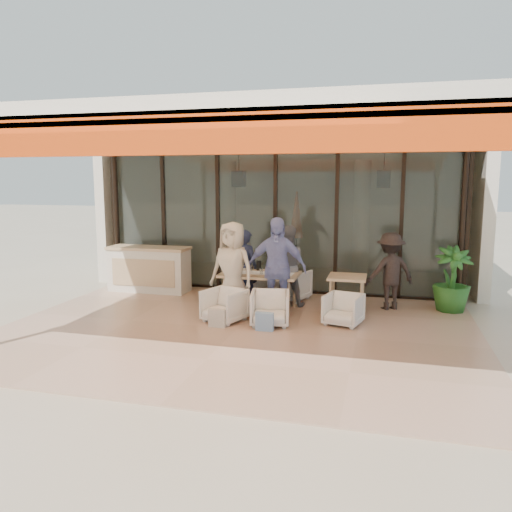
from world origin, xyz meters
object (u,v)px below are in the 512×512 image
Objects in this scene: chair_near_left at (224,304)px; host_counter at (149,269)px; side_chair at (343,308)px; potted_palm at (452,280)px; chair_near_right at (270,307)px; dining_table at (260,276)px; chair_far_left at (252,284)px; diner_grey at (286,266)px; standing_woman at (390,271)px; chair_far_right at (290,283)px; diner_navy at (246,267)px; diner_cream at (232,269)px; side_table at (347,281)px; diner_periwinkle at (276,268)px.

host_counter is at bearing 162.00° from chair_near_left.
potted_palm is (1.94, 1.43, 0.33)m from side_chair.
dining_table is at bearing 103.66° from chair_near_right.
chair_far_left is 0.95× the size of chair_near_left.
host_counter is at bearing 179.02° from potted_palm.
side_chair is at bearing 127.41° from diner_grey.
standing_woman reaches higher than chair_far_left.
chair_far_right is 0.57× the size of potted_palm.
chair_far_right reaches higher than side_chair.
host_counter is 2.47m from diner_navy.
host_counter is at bearing 13.48° from chair_far_left.
host_counter is 2.80m from diner_cream.
dining_table is at bearing -11.49° from standing_woman.
chair_near_left is 2.11m from side_chair.
chair_near_left is 2.37m from side_table.
host_counter is 1.45× the size of potted_palm.
chair_near_left is 0.38× the size of diner_cream.
chair_near_right is at bearing 19.97° from chair_near_left.
potted_palm reaches higher than chair_far_left.
side_chair is at bearing 146.03° from chair_far_right.
diner_cream is 0.84m from diner_periwinkle.
chair_far_left is 0.38× the size of diner_grey.
diner_navy is 0.84m from diner_grey.
diner_navy reaches higher than dining_table.
side_table is (1.24, 1.09, 0.30)m from chair_near_right.
chair_far_left is 0.41× the size of standing_woman.
dining_table is 1.10m from chair_near_right.
chair_far_right is 0.68m from diner_grey.
diner_navy is 1.00× the size of standing_woman.
diner_grey reaches higher than chair_near_left.
chair_far_left is at bearing 103.38° from chair_near_right.
diner_cream is (2.41, -1.38, 0.35)m from host_counter.
chair_near_left is at bearing 169.53° from chair_near_right.
diner_cream is 1.39× the size of potted_palm.
diner_navy is 0.93× the size of diner_grey.
diner_periwinkle reaches higher than standing_woman.
diner_grey is (3.25, -0.48, 0.29)m from host_counter.
diner_grey is 0.88× the size of diner_periwinkle.
diner_periwinkle reaches higher than diner_navy.
diner_grey is at bearing 107.56° from chair_far_right.
chair_near_left is (-0.84, -1.90, -0.03)m from chair_far_right.
side_chair is at bearing -20.36° from dining_table.
dining_table is 2.01× the size of side_table.
host_counter is 3.55m from diner_periwinkle.
diner_grey is 1.30m from side_table.
potted_palm is at bearing -164.80° from chair_far_right.
potted_palm reaches higher than chair_far_right.
diner_cream reaches higher than diner_grey.
dining_table is 3.70m from potted_palm.
potted_palm reaches higher than side_table.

